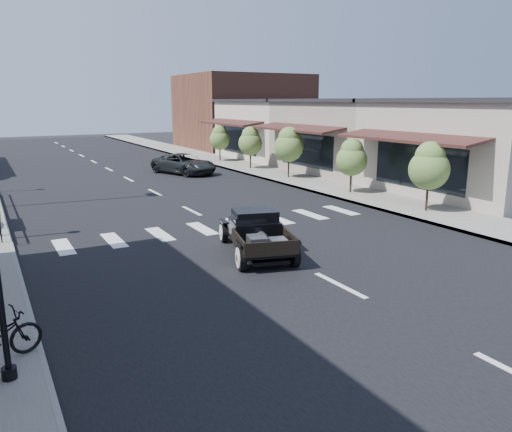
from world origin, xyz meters
TOP-DOWN VIEW (x-y plane):
  - ground at (0.00, 0.00)m, footprint 120.00×120.00m
  - road at (0.00, 15.00)m, footprint 14.00×80.00m
  - road_markings at (0.00, 10.00)m, footprint 12.00×60.00m
  - sidewalk_right at (8.50, 15.00)m, footprint 3.00×80.00m
  - storefront_near at (15.00, 4.00)m, footprint 10.00×9.00m
  - storefront_mid at (15.00, 13.00)m, footprint 10.00×9.00m
  - storefront_far at (15.00, 22.00)m, footprint 10.00×9.00m
  - far_building_right at (15.50, 32.00)m, footprint 11.00×10.00m
  - small_tree_a at (8.30, 1.83)m, footprint 1.64×1.64m
  - small_tree_b at (8.30, 6.67)m, footprint 1.52×1.52m
  - small_tree_c at (8.30, 12.36)m, footprint 1.71×1.71m
  - small_tree_d at (8.30, 17.10)m, footprint 1.59×1.59m
  - small_tree_e at (8.30, 21.93)m, footprint 1.52×1.52m
  - hotrod_pickup at (-0.55, 0.38)m, footprint 2.84×4.33m
  - second_car at (3.73, 17.57)m, footprint 3.58×5.04m

SIDE VIEW (x-z plane):
  - ground at x=0.00m, z-range 0.00..0.00m
  - road_markings at x=0.00m, z-range -0.03..0.03m
  - road at x=0.00m, z-range 0.00..0.02m
  - sidewalk_right at x=8.50m, z-range 0.00..0.15m
  - second_car at x=3.73m, z-range 0.00..1.28m
  - hotrod_pickup at x=-0.55m, z-range 0.00..1.38m
  - small_tree_e at x=8.30m, z-range 0.15..2.68m
  - small_tree_b at x=8.30m, z-range 0.15..2.69m
  - small_tree_d at x=8.30m, z-range 0.15..2.81m
  - small_tree_a at x=8.30m, z-range 0.15..2.89m
  - small_tree_c at x=8.30m, z-range 0.15..2.99m
  - storefront_near at x=15.00m, z-range 0.00..4.50m
  - storefront_mid at x=15.00m, z-range 0.00..4.50m
  - storefront_far at x=15.00m, z-range 0.00..4.50m
  - far_building_right at x=15.50m, z-range 0.00..7.00m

